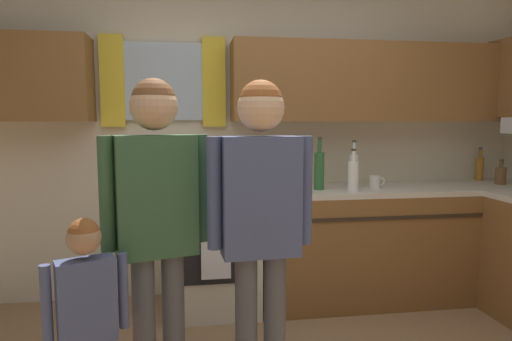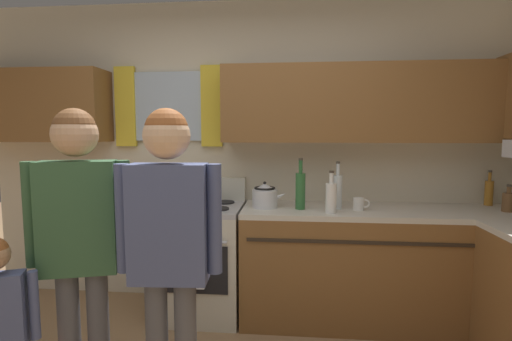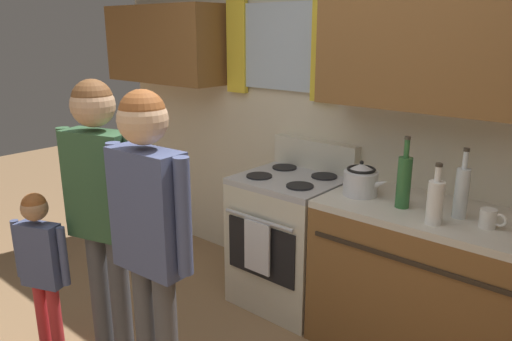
% 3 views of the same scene
% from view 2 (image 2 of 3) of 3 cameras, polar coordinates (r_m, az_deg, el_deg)
% --- Properties ---
extents(back_wall_unit, '(4.60, 0.42, 2.60)m').
position_cam_2_polar(back_wall_unit, '(3.24, -1.11, 5.20)').
color(back_wall_unit, beige).
rests_on(back_wall_unit, ground).
extents(kitchen_counter_run, '(2.25, 1.98, 0.90)m').
position_cam_2_polar(kitchen_counter_run, '(2.96, 26.94, -15.41)').
color(kitchen_counter_run, brown).
rests_on(kitchen_counter_run, ground).
extents(stove_oven, '(0.66, 0.67, 1.10)m').
position_cam_2_polar(stove_oven, '(3.19, -8.20, -12.93)').
color(stove_oven, beige).
rests_on(stove_oven, ground).
extents(bottle_oil_amber, '(0.06, 0.06, 0.29)m').
position_cam_2_polar(bottle_oil_amber, '(3.57, 31.92, -2.80)').
color(bottle_oil_amber, '#B27223').
rests_on(bottle_oil_amber, kitchen_counter_run).
extents(bottle_tall_clear, '(0.07, 0.07, 0.37)m').
position_cam_2_polar(bottle_tall_clear, '(2.97, 12.31, -3.01)').
color(bottle_tall_clear, silver).
rests_on(bottle_tall_clear, kitchen_counter_run).
extents(bottle_milk_white, '(0.08, 0.08, 0.31)m').
position_cam_2_polar(bottle_milk_white, '(2.80, 11.36, -3.96)').
color(bottle_milk_white, white).
rests_on(bottle_milk_white, kitchen_counter_run).
extents(bottle_squat_brown, '(0.08, 0.08, 0.21)m').
position_cam_2_polar(bottle_squat_brown, '(3.37, 34.02, -3.93)').
color(bottle_squat_brown, brown).
rests_on(bottle_squat_brown, kitchen_counter_run).
extents(bottle_wine_green, '(0.08, 0.08, 0.39)m').
position_cam_2_polar(bottle_wine_green, '(2.90, 6.77, -2.91)').
color(bottle_wine_green, '#2D6633').
rests_on(bottle_wine_green, kitchen_counter_run).
extents(mug_ceramic_white, '(0.13, 0.08, 0.09)m').
position_cam_2_polar(mug_ceramic_white, '(2.96, 15.41, -4.93)').
color(mug_ceramic_white, white).
rests_on(mug_ceramic_white, kitchen_counter_run).
extents(stovetop_kettle, '(0.27, 0.20, 0.21)m').
position_cam_2_polar(stovetop_kettle, '(2.95, 1.37, -3.83)').
color(stovetop_kettle, silver).
rests_on(stovetop_kettle, kitchen_counter_run).
extents(adult_holding_child, '(0.48, 0.25, 1.61)m').
position_cam_2_polar(adult_holding_child, '(2.08, -25.30, -8.05)').
color(adult_holding_child, '#4C4C51').
rests_on(adult_holding_child, ground).
extents(adult_in_plaid, '(0.50, 0.22, 1.60)m').
position_cam_2_polar(adult_in_plaid, '(1.82, -13.11, -9.64)').
color(adult_in_plaid, '#4C4C51').
rests_on(adult_in_plaid, ground).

